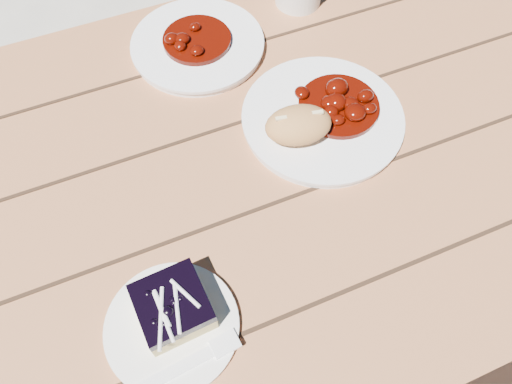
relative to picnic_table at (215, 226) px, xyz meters
name	(u,v)px	position (x,y,z in m)	size (l,w,h in m)	color
ground	(230,320)	(0.00, 0.00, -0.59)	(60.00, 60.00, 0.00)	#B0AB9F
picnic_table	(215,226)	(0.00, 0.00, 0.00)	(2.00, 1.55, 0.75)	brown
main_plate	(322,119)	(0.21, 0.03, 0.17)	(0.26, 0.26, 0.02)	white
goulash_stew	(340,99)	(0.24, 0.03, 0.20)	(0.13, 0.13, 0.04)	#490A02
bread_roll	(298,125)	(0.15, 0.01, 0.20)	(0.10, 0.07, 0.05)	#C2874A
dessert_plate	(172,327)	(-0.12, -0.20, 0.17)	(0.17, 0.17, 0.01)	white
blueberry_cake	(173,306)	(-0.11, -0.18, 0.20)	(0.09, 0.09, 0.05)	#D3BC73
fork_dessert	(169,374)	(-0.14, -0.25, 0.17)	(0.03, 0.16, 0.01)	white
second_plate	(198,46)	(0.08, 0.27, 0.17)	(0.23, 0.23, 0.02)	white
second_stew	(196,33)	(0.08, 0.27, 0.20)	(0.12, 0.12, 0.04)	#490A02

